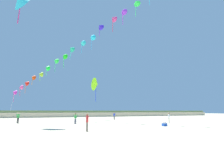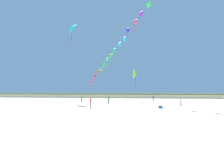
# 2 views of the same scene
# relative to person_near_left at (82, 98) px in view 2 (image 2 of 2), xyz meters

# --- Properties ---
(ground_plane) EXTENTS (240.00, 240.00, 0.00)m
(ground_plane) POSITION_rel_person_near_left_xyz_m (10.42, -16.97, -0.96)
(ground_plane) COLOR beige
(dune_ridge) EXTENTS (120.00, 10.36, 2.03)m
(dune_ridge) POSITION_rel_person_near_left_xyz_m (10.42, 29.04, 0.05)
(dune_ridge) COLOR beige
(dune_ridge) RESTS_ON ground
(person_near_left) EXTENTS (0.58, 0.23, 1.66)m
(person_near_left) POSITION_rel_person_near_left_xyz_m (0.00, 0.00, 0.00)
(person_near_left) COLOR black
(person_near_left) RESTS_ON ground
(person_near_right) EXTENTS (0.56, 0.22, 1.59)m
(person_near_right) POSITION_rel_person_near_left_xyz_m (7.95, -4.82, -0.04)
(person_near_right) COLOR #282D4C
(person_near_right) RESTS_ON ground
(person_mid_center) EXTENTS (0.23, 0.59, 1.69)m
(person_mid_center) POSITION_rel_person_near_left_xyz_m (6.97, -14.96, 0.02)
(person_mid_center) COLOR #726656
(person_mid_center) RESTS_ON ground
(person_far_left) EXTENTS (0.44, 0.47, 1.61)m
(person_far_left) POSITION_rel_person_near_left_xyz_m (21.60, -9.26, -0.03)
(person_far_left) COLOR gray
(person_far_left) RESTS_ON ground
(person_far_right) EXTENTS (0.56, 0.22, 1.60)m
(person_far_right) POSITION_rel_person_near_left_xyz_m (18.51, 4.74, -0.03)
(person_far_right) COLOR #474C56
(person_far_right) RESTS_ON ground
(kite_banner_string) EXTENTS (25.58, 33.68, 23.75)m
(kite_banner_string) POSITION_rel_person_near_left_xyz_m (9.58, -0.16, 13.66)
(kite_banner_string) COLOR #C329A8
(large_kite_low_lead) EXTENTS (3.34, 3.45, 4.95)m
(large_kite_low_lead) POSITION_rel_person_near_left_xyz_m (-0.44, -5.70, 16.13)
(large_kite_low_lead) COLOR #31D4E9
(large_kite_mid_trail) EXTENTS (1.30, 2.82, 5.02)m
(large_kite_mid_trail) POSITION_rel_person_near_left_xyz_m (13.76, 3.60, 6.50)
(large_kite_mid_trail) COLOR #83E011
(beach_cooler) EXTENTS (0.58, 0.41, 0.46)m
(beach_cooler) POSITION_rel_person_near_left_xyz_m (17.54, -13.05, -0.75)
(beach_cooler) COLOR blue
(beach_cooler) RESTS_ON ground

